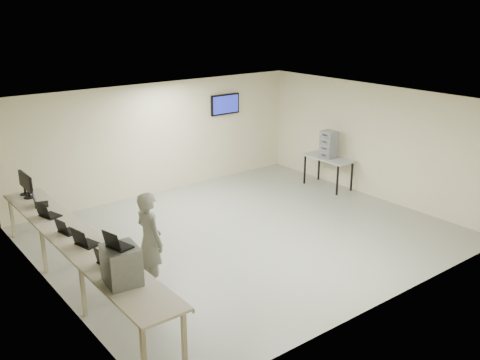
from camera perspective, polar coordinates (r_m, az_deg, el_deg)
room at (r=10.89m, az=0.60°, el=1.15°), size 8.01×7.01×2.81m
workbench at (r=9.39m, az=-16.92°, el=-6.39°), size 0.76×6.00×0.90m
equipment_box at (r=7.68m, az=-12.53°, el=-8.83°), size 0.52×0.57×0.54m
laptop_on_box at (r=7.52m, az=-13.07°, el=-6.63°), size 0.35×0.38×0.26m
laptop_0 at (r=8.30m, az=-14.11°, el=-8.37°), size 0.32×0.37×0.27m
laptop_1 at (r=9.03m, az=-16.28°, el=-6.28°), size 0.39×0.43×0.29m
laptop_2 at (r=9.60m, az=-18.10°, el=-5.03°), size 0.35×0.39×0.26m
laptop_3 at (r=10.42m, az=-19.90°, el=-3.34°), size 0.40×0.43×0.29m
laptop_4 at (r=11.05m, az=-20.69°, el=-2.24°), size 0.37×0.40×0.27m
monitor_near at (r=11.50m, az=-21.71°, el=-0.42°), size 0.21×0.48×0.48m
monitor_far at (r=11.73m, az=-22.07°, el=-0.11°), size 0.21×0.48×0.48m
soldier at (r=9.07m, az=-9.59°, el=-6.45°), size 0.44×0.65×1.73m
side_table at (r=14.13m, az=9.42°, el=2.12°), size 0.64×1.37×0.82m
storage_bins at (r=14.01m, az=9.45°, el=3.78°), size 0.33×0.37×0.70m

